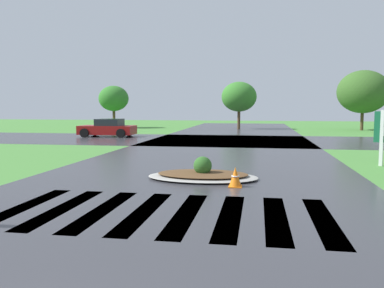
% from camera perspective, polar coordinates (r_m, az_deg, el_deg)
% --- Properties ---
extents(asphalt_roadway, '(10.31, 80.00, 0.01)m').
position_cam_1_polar(asphalt_roadway, '(12.44, 0.66, -4.71)').
color(asphalt_roadway, '#35353A').
rests_on(asphalt_roadway, ground).
extents(asphalt_cross_road, '(90.00, 9.28, 0.01)m').
position_cam_1_polar(asphalt_cross_road, '(25.85, 5.30, 0.54)').
color(asphalt_cross_road, '#35353A').
rests_on(asphalt_cross_road, ground).
extents(crosswalk_stripes, '(6.75, 3.44, 0.01)m').
position_cam_1_polar(crosswalk_stripes, '(8.33, -3.94, -9.81)').
color(crosswalk_stripes, white).
rests_on(crosswalk_stripes, ground).
extents(median_island, '(3.37, 2.05, 0.68)m').
position_cam_1_polar(median_island, '(12.10, 1.54, -4.39)').
color(median_island, '#9E9B93').
rests_on(median_island, ground).
extents(car_dark_suv, '(3.99, 2.19, 1.30)m').
position_cam_1_polar(car_dark_suv, '(29.55, -12.01, 2.21)').
color(car_dark_suv, maroon).
rests_on(car_dark_suv, ground).
extents(traffic_cone, '(0.36, 0.36, 0.55)m').
position_cam_1_polar(traffic_cone, '(10.89, 6.24, -4.82)').
color(traffic_cone, orange).
rests_on(traffic_cone, ground).
extents(background_treeline, '(41.08, 5.04, 5.50)m').
position_cam_1_polar(background_treeline, '(39.07, 18.61, 6.80)').
color(background_treeline, '#4C3823').
rests_on(background_treeline, ground).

